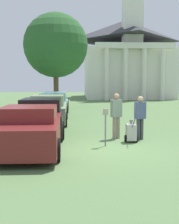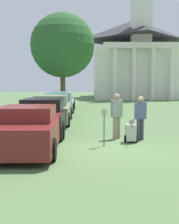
{
  "view_description": "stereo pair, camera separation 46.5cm",
  "coord_description": "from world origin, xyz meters",
  "px_view_note": "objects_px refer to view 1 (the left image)",
  "views": [
    {
      "loc": [
        -1.04,
        -10.35,
        2.27
      ],
      "look_at": [
        -0.47,
        1.75,
        1.1
      ],
      "focal_mm": 50.0,
      "sensor_mm": 36.0,
      "label": 1
    },
    {
      "loc": [
        -0.57,
        -10.36,
        2.27
      ],
      "look_at": [
        -0.47,
        1.75,
        1.1
      ],
      "focal_mm": 50.0,
      "sensor_mm": 36.0,
      "label": 2
    }
  ],
  "objects_px": {
    "parking_meter": "(105,120)",
    "parked_car_black": "(42,117)",
    "parked_car_white": "(56,102)",
    "equipment_cart": "(131,132)",
    "person_worker": "(116,113)",
    "person_supervisor": "(140,115)",
    "parked_car_teal": "(53,106)",
    "church": "(126,57)",
    "parked_car_sage": "(48,110)",
    "parked_car_maroon": "(30,130)"
  },
  "relations": [
    {
      "from": "parked_car_black",
      "to": "parked_car_white",
      "type": "bearing_deg",
      "value": 89.1
    },
    {
      "from": "parked_car_teal",
      "to": "equipment_cart",
      "type": "bearing_deg",
      "value": -69.74
    },
    {
      "from": "parked_car_white",
      "to": "church",
      "type": "bearing_deg",
      "value": 66.51
    },
    {
      "from": "person_worker",
      "to": "person_supervisor",
      "type": "relative_size",
      "value": 1.06
    },
    {
      "from": "parked_car_black",
      "to": "church",
      "type": "bearing_deg",
      "value": 73.55
    },
    {
      "from": "parked_car_maroon",
      "to": "equipment_cart",
      "type": "distance_m",
      "value": 3.82
    },
    {
      "from": "person_worker",
      "to": "person_supervisor",
      "type": "height_order",
      "value": "person_worker"
    },
    {
      "from": "person_supervisor",
      "to": "equipment_cart",
      "type": "distance_m",
      "value": 0.89
    },
    {
      "from": "parked_car_maroon",
      "to": "parked_car_teal",
      "type": "xyz_separation_m",
      "value": [
        0.0,
        10.55,
        -0.0
      ]
    },
    {
      "from": "parked_car_teal",
      "to": "person_worker",
      "type": "relative_size",
      "value": 2.7
    },
    {
      "from": "person_worker",
      "to": "equipment_cart",
      "type": "bearing_deg",
      "value": 100.94
    },
    {
      "from": "equipment_cart",
      "to": "parked_car_black",
      "type": "bearing_deg",
      "value": 147.2
    },
    {
      "from": "person_worker",
      "to": "church",
      "type": "distance_m",
      "value": 34.16
    },
    {
      "from": "parked_car_teal",
      "to": "parked_car_black",
      "type": "bearing_deg",
      "value": -90.9
    },
    {
      "from": "parked_car_white",
      "to": "equipment_cart",
      "type": "xyz_separation_m",
      "value": [
        3.58,
        -12.83,
        -0.31
      ]
    },
    {
      "from": "parking_meter",
      "to": "church",
      "type": "xyz_separation_m",
      "value": [
        6.32,
        34.82,
        4.9
      ]
    },
    {
      "from": "parked_car_white",
      "to": "person_worker",
      "type": "height_order",
      "value": "person_worker"
    },
    {
      "from": "parked_car_maroon",
      "to": "person_supervisor",
      "type": "xyz_separation_m",
      "value": [
        4.02,
        1.79,
        0.27
      ]
    },
    {
      "from": "parking_meter",
      "to": "church",
      "type": "relative_size",
      "value": 0.06
    },
    {
      "from": "parked_car_teal",
      "to": "parked_car_white",
      "type": "xyz_separation_m",
      "value": [
        0.0,
        3.58,
        -0.0
      ]
    },
    {
      "from": "parking_meter",
      "to": "person_worker",
      "type": "bearing_deg",
      "value": 68.8
    },
    {
      "from": "parked_car_maroon",
      "to": "parked_car_sage",
      "type": "height_order",
      "value": "parked_car_sage"
    },
    {
      "from": "person_supervisor",
      "to": "parking_meter",
      "type": "bearing_deg",
      "value": 14.02
    },
    {
      "from": "parked_car_maroon",
      "to": "parking_meter",
      "type": "bearing_deg",
      "value": 12.27
    },
    {
      "from": "parked_car_white",
      "to": "equipment_cart",
      "type": "relative_size",
      "value": 5.33
    },
    {
      "from": "parked_car_maroon",
      "to": "person_supervisor",
      "type": "distance_m",
      "value": 4.41
    },
    {
      "from": "parked_car_white",
      "to": "person_supervisor",
      "type": "distance_m",
      "value": 12.98
    },
    {
      "from": "parked_car_teal",
      "to": "parked_car_sage",
      "type": "bearing_deg",
      "value": -90.9
    },
    {
      "from": "parked_car_white",
      "to": "parked_car_maroon",
      "type": "bearing_deg",
      "value": -90.9
    },
    {
      "from": "church",
      "to": "parking_meter",
      "type": "bearing_deg",
      "value": -100.28
    },
    {
      "from": "church",
      "to": "equipment_cart",
      "type": "bearing_deg",
      "value": -98.79
    },
    {
      "from": "parked_car_black",
      "to": "person_supervisor",
      "type": "height_order",
      "value": "person_supervisor"
    },
    {
      "from": "parking_meter",
      "to": "equipment_cart",
      "type": "bearing_deg",
      "value": 33.89
    },
    {
      "from": "church",
      "to": "person_worker",
      "type": "bearing_deg",
      "value": -99.77
    },
    {
      "from": "equipment_cart",
      "to": "parked_car_sage",
      "type": "bearing_deg",
      "value": 122.03
    },
    {
      "from": "parked_car_maroon",
      "to": "parked_car_teal",
      "type": "height_order",
      "value": "parked_car_teal"
    },
    {
      "from": "parking_meter",
      "to": "parked_car_black",
      "type": "bearing_deg",
      "value": 130.25
    },
    {
      "from": "parked_car_sage",
      "to": "equipment_cart",
      "type": "bearing_deg",
      "value": -58.81
    },
    {
      "from": "parked_car_teal",
      "to": "parking_meter",
      "type": "xyz_separation_m",
      "value": [
        2.54,
        -9.95,
        0.23
      ]
    },
    {
      "from": "parked_car_sage",
      "to": "church",
      "type": "distance_m",
      "value": 30.19
    },
    {
      "from": "church",
      "to": "parked_car_sage",
      "type": "bearing_deg",
      "value": -107.32
    },
    {
      "from": "parked_car_maroon",
      "to": "person_supervisor",
      "type": "bearing_deg",
      "value": 23.07
    },
    {
      "from": "person_worker",
      "to": "church",
      "type": "height_order",
      "value": "church"
    },
    {
      "from": "parked_car_black",
      "to": "parked_car_sage",
      "type": "distance_m",
      "value": 3.41
    },
    {
      "from": "parked_car_white",
      "to": "equipment_cart",
      "type": "distance_m",
      "value": 13.32
    },
    {
      "from": "parked_car_maroon",
      "to": "parked_car_white",
      "type": "relative_size",
      "value": 0.91
    },
    {
      "from": "parked_car_teal",
      "to": "parked_car_white",
      "type": "distance_m",
      "value": 3.58
    },
    {
      "from": "parked_car_white",
      "to": "parking_meter",
      "type": "xyz_separation_m",
      "value": [
        2.54,
        -13.53,
        0.23
      ]
    },
    {
      "from": "parked_car_teal",
      "to": "church",
      "type": "bearing_deg",
      "value": 69.5
    },
    {
      "from": "parked_car_white",
      "to": "person_worker",
      "type": "xyz_separation_m",
      "value": [
        3.12,
        -12.03,
        0.34
      ]
    }
  ]
}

